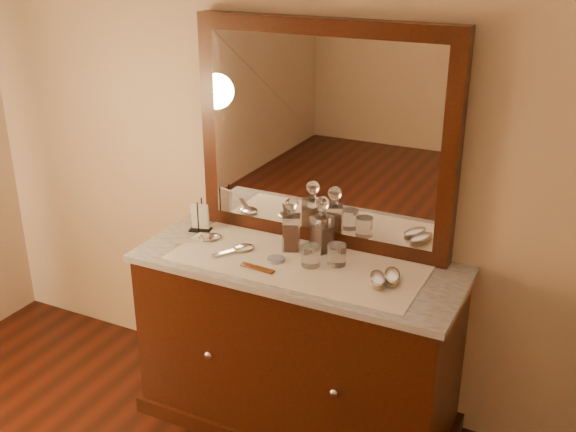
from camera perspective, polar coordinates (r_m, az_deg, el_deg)
The scene contains 18 objects.
dresser_cabinet at distance 3.20m, azimuth 0.81°, elevation -10.85°, with size 1.40×0.55×0.82m, color black.
dresser_plinth at distance 3.42m, azimuth 0.78°, elevation -16.03°, with size 1.46×0.59×0.08m, color black.
knob_left at distance 3.10m, azimuth -6.64°, elevation -11.39°, with size 0.04×0.04×0.04m, color silver.
knob_right at distance 2.87m, azimuth 3.85°, elevation -14.42°, with size 0.04×0.04×0.04m, color silver.
marble_top at distance 2.99m, azimuth 0.85°, elevation -4.03°, with size 1.44×0.59×0.03m, color silver.
mirror_frame at distance 3.01m, azimuth 2.94°, elevation 6.66°, with size 1.20×0.08×1.00m, color black.
mirror_glass at distance 2.98m, azimuth 2.68°, elevation 6.50°, with size 1.06×0.01×0.86m, color white.
lace_runner at distance 2.97m, azimuth 0.69°, elevation -3.90°, with size 1.10×0.45×0.00m, color white.
pin_dish at distance 2.97m, azimuth -1.00°, elevation -3.64°, with size 0.08×0.08×0.01m, color silver.
comb at distance 2.91m, azimuth -2.56°, elevation -4.35°, with size 0.16×0.03×0.01m, color brown.
napkin_rack at distance 3.29m, azimuth -7.32°, elevation -0.20°, with size 0.12×0.09×0.15m.
decanter_left at distance 3.05m, azimuth 0.30°, elevation -1.11°, with size 0.10×0.10×0.25m.
decanter_right at distance 3.03m, azimuth 2.84°, elevation -1.19°, with size 0.10×0.10×0.26m.
brush_near at distance 2.80m, azimuth 7.45°, elevation -5.30°, with size 0.11×0.16×0.04m.
brush_far at distance 2.83m, azimuth 8.66°, elevation -5.03°, with size 0.11×0.16×0.04m.
hand_mirror_outer at distance 3.20m, azimuth -6.84°, elevation -1.80°, with size 0.20×0.20×0.02m.
hand_mirror_inner at distance 3.08m, azimuth -4.01°, elevation -2.73°, with size 0.15×0.20×0.02m.
tumblers at distance 2.93m, azimuth 3.00°, elevation -3.27°, with size 0.18×0.14×0.09m.
Camera 1 is at (1.15, -0.46, 2.17)m, focal length 42.77 mm.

